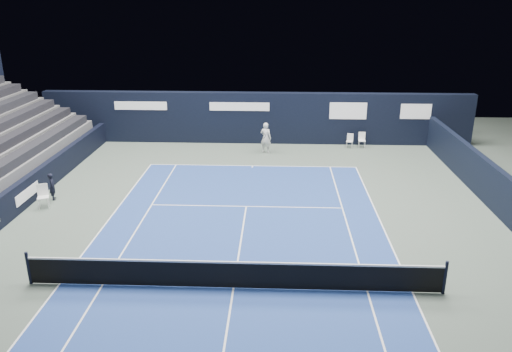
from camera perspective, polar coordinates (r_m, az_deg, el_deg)
The scene contains 12 objects.
ground at distance 17.56m, azimuth -2.02°, elevation -9.20°, with size 48.00×48.00×0.00m, color #48564C.
court_surface at distance 15.84m, azimuth -2.59°, elevation -12.69°, with size 10.97×23.77×0.01m, color navy.
enclosure_wall_right at distance 22.71m, azimuth 26.29°, elevation -1.92°, with size 0.30×22.00×1.80m, color black.
folding_chair_back_a at distance 30.37m, azimuth 10.70°, elevation 4.27°, with size 0.45×0.47×0.84m.
folding_chair_back_b at distance 30.51m, azimuth 12.01°, elevation 4.19°, with size 0.42×0.40×0.92m.
line_judge_chair at distance 23.13m, azimuth -23.18°, elevation -1.93°, with size 0.57×0.56×1.01m.
line_judge at distance 23.80m, azimuth -22.24°, elevation -1.11°, with size 0.45×0.29×1.22m, color black.
court_markings at distance 15.84m, azimuth -2.59°, elevation -12.67°, with size 11.03×23.83×0.00m.
tennis_net at distance 15.58m, azimuth -2.62°, elevation -11.12°, with size 12.90×0.10×1.10m.
back_sponsor_wall at distance 30.63m, azimuth 0.04°, elevation 6.67°, with size 26.00×0.63×3.10m.
side_barrier_left at distance 23.46m, azimuth -25.05°, elevation -1.85°, with size 0.33×22.00×1.20m.
tennis_player at distance 28.70m, azimuth 1.12°, elevation 4.40°, with size 0.76×0.93×1.78m.
Camera 1 is at (1.28, -13.31, 8.51)m, focal length 35.00 mm.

